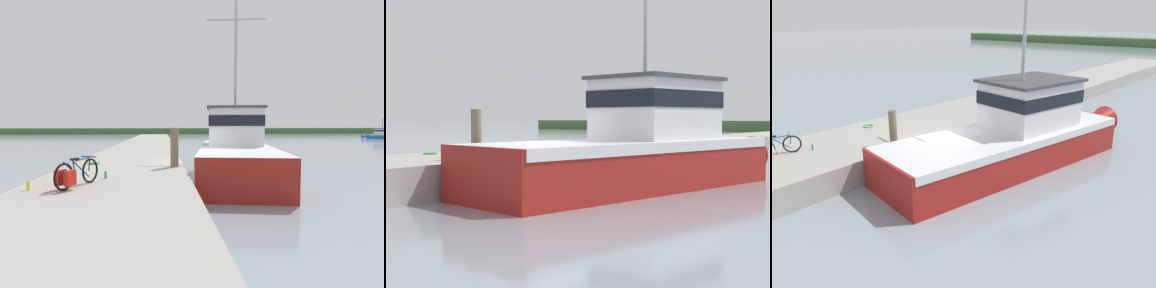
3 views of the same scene
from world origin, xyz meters
TOP-DOWN VIEW (x-y plane):
  - ground_plane at (0.00, 0.00)m, footprint 320.00×320.00m
  - dock_pier at (-3.06, 0.00)m, footprint 4.53×80.00m
  - far_shoreline at (30.00, 76.29)m, footprint 180.00×5.00m
  - fishing_boat_main at (2.12, 2.37)m, footprint 5.24×13.11m
  - boat_orange_near at (39.73, 39.75)m, footprint 7.22×3.10m
  - bicycle_touring at (-3.85, -5.05)m, footprint 0.81×1.60m
  - mooring_post at (-1.17, -1.47)m, footprint 0.31×0.31m
  - hose_coil at (-4.40, -0.41)m, footprint 0.48×0.48m
  - water_bottle_on_curb at (-3.30, -3.79)m, footprint 0.07×0.07m
  - water_bottle_by_bike at (-4.86, -5.27)m, footprint 0.07×0.07m

SIDE VIEW (x-z plane):
  - ground_plane at x=0.00m, z-range 0.00..0.00m
  - dock_pier at x=-3.06m, z-range 0.00..0.97m
  - boat_orange_near at x=39.73m, z-range -1.33..2.78m
  - far_shoreline at x=30.00m, z-range 0.00..1.68m
  - hose_coil at x=-4.40m, z-range 0.97..1.01m
  - water_bottle_on_curb at x=-3.30m, z-range 0.97..1.19m
  - water_bottle_by_bike at x=-4.86m, z-range 0.97..1.20m
  - fishing_boat_main at x=2.12m, z-range -3.42..6.01m
  - bicycle_touring at x=-3.85m, z-range 0.93..1.68m
  - mooring_post at x=-1.17m, z-range 0.97..2.44m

